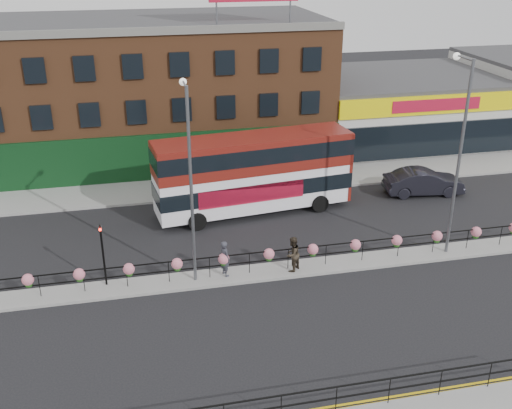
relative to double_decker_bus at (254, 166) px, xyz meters
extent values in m
plane|color=black|center=(-0.87, -7.48, -2.98)|extent=(120.00, 120.00, 0.00)
cube|color=gray|center=(-0.87, 4.52, -2.90)|extent=(60.00, 4.00, 0.15)
cube|color=gray|center=(-0.87, -7.48, -2.90)|extent=(60.00, 1.60, 0.15)
cube|color=gold|center=(-0.87, -17.18, -2.97)|extent=(60.00, 0.10, 0.01)
cube|color=brown|center=(-4.87, 12.52, 2.02)|extent=(25.00, 12.00, 10.00)
cube|color=#3F3F42|center=(-4.87, 12.52, 7.17)|extent=(25.00, 12.00, 0.30)
cube|color=black|center=(-4.87, 6.44, -1.28)|extent=(25.00, 0.25, 3.40)
cube|color=silver|center=(15.13, 12.52, -0.48)|extent=(15.00, 12.00, 5.00)
cube|color=#3F3F42|center=(15.13, 12.52, 2.17)|extent=(15.00, 12.00, 0.30)
cube|color=yellow|center=(15.13, 6.44, 1.32)|extent=(15.00, 0.25, 1.40)
cube|color=#AE122D|center=(15.13, 6.32, 1.32)|extent=(7.00, 0.10, 0.90)
cube|color=black|center=(15.13, 6.44, -1.38)|extent=(15.00, 0.25, 2.60)
cylinder|color=slate|center=(-0.87, 7.52, 8.02)|extent=(0.12, 0.12, 1.40)
cylinder|color=slate|center=(4.13, 7.52, 8.02)|extent=(0.12, 0.12, 1.40)
cube|color=black|center=(-0.87, -7.48, -1.73)|extent=(30.00, 0.05, 0.05)
cube|color=black|center=(-0.87, -7.48, -2.22)|extent=(30.00, 0.05, 0.05)
cylinder|color=black|center=(-11.87, -7.48, -2.28)|extent=(0.04, 0.04, 1.10)
cylinder|color=black|center=(-9.87, -7.48, -2.28)|extent=(0.04, 0.04, 1.10)
cylinder|color=black|center=(-7.87, -7.48, -2.28)|extent=(0.04, 0.04, 1.10)
cylinder|color=black|center=(-5.87, -7.48, -2.28)|extent=(0.04, 0.04, 1.10)
cylinder|color=black|center=(-3.87, -7.48, -2.28)|extent=(0.04, 0.04, 1.10)
cylinder|color=black|center=(-1.87, -7.48, -2.28)|extent=(0.04, 0.04, 1.10)
cylinder|color=black|center=(0.13, -7.48, -2.28)|extent=(0.04, 0.04, 1.10)
cylinder|color=black|center=(2.13, -7.48, -2.28)|extent=(0.04, 0.04, 1.10)
cylinder|color=black|center=(4.13, -7.48, -2.28)|extent=(0.04, 0.04, 1.10)
cylinder|color=black|center=(6.13, -7.48, -2.28)|extent=(0.04, 0.04, 1.10)
cylinder|color=black|center=(8.13, -7.48, -2.28)|extent=(0.04, 0.04, 1.10)
cylinder|color=black|center=(10.13, -7.48, -2.28)|extent=(0.04, 0.04, 1.10)
cylinder|color=black|center=(12.13, -7.48, -2.28)|extent=(0.04, 0.04, 1.10)
sphere|color=#D77186|center=(-12.32, -7.48, -1.88)|extent=(0.56, 0.56, 0.56)
sphere|color=#225818|center=(-12.32, -7.48, -2.11)|extent=(0.36, 0.36, 0.36)
sphere|color=#D77186|center=(-10.03, -7.48, -1.88)|extent=(0.56, 0.56, 0.56)
sphere|color=#225818|center=(-10.03, -7.48, -2.11)|extent=(0.36, 0.36, 0.36)
sphere|color=#D77186|center=(-7.74, -7.48, -1.88)|extent=(0.56, 0.56, 0.56)
sphere|color=#225818|center=(-7.74, -7.48, -2.11)|extent=(0.36, 0.36, 0.36)
sphere|color=#D77186|center=(-5.45, -7.48, -1.88)|extent=(0.56, 0.56, 0.56)
sphere|color=#225818|center=(-5.45, -7.48, -2.11)|extent=(0.36, 0.36, 0.36)
sphere|color=#D77186|center=(-3.16, -7.48, -1.88)|extent=(0.56, 0.56, 0.56)
sphere|color=#225818|center=(-3.16, -7.48, -2.11)|extent=(0.36, 0.36, 0.36)
sphere|color=#D77186|center=(-0.87, -7.48, -1.88)|extent=(0.56, 0.56, 0.56)
sphere|color=#225818|center=(-0.87, -7.48, -2.11)|extent=(0.36, 0.36, 0.36)
sphere|color=#D77186|center=(1.43, -7.48, -1.88)|extent=(0.56, 0.56, 0.56)
sphere|color=#225818|center=(1.43, -7.48, -2.11)|extent=(0.36, 0.36, 0.36)
sphere|color=#D77186|center=(3.72, -7.48, -1.88)|extent=(0.56, 0.56, 0.56)
sphere|color=#225818|center=(3.72, -7.48, -2.11)|extent=(0.36, 0.36, 0.36)
sphere|color=#D77186|center=(6.01, -7.48, -1.88)|extent=(0.56, 0.56, 0.56)
sphere|color=#225818|center=(6.01, -7.48, -2.11)|extent=(0.36, 0.36, 0.36)
sphere|color=#D77186|center=(8.30, -7.48, -1.88)|extent=(0.56, 0.56, 0.56)
sphere|color=#225818|center=(8.30, -7.48, -2.11)|extent=(0.36, 0.36, 0.36)
sphere|color=#D77186|center=(10.59, -7.48, -1.88)|extent=(0.56, 0.56, 0.56)
sphere|color=#225818|center=(10.59, -7.48, -2.11)|extent=(0.36, 0.36, 0.36)
cube|color=black|center=(-2.87, -17.58, -1.73)|extent=(20.00, 0.05, 0.05)
cube|color=black|center=(-2.87, -17.58, -2.22)|extent=(20.00, 0.05, 0.05)
cylinder|color=black|center=(-2.87, -17.58, -2.28)|extent=(0.04, 0.04, 1.10)
cylinder|color=black|center=(-0.87, -17.58, -2.28)|extent=(0.04, 0.04, 1.10)
cylinder|color=black|center=(1.13, -17.58, -2.28)|extent=(0.04, 0.04, 1.10)
cylinder|color=black|center=(3.13, -17.58, -2.28)|extent=(0.04, 0.04, 1.10)
cylinder|color=black|center=(5.13, -17.58, -2.28)|extent=(0.04, 0.04, 1.10)
cube|color=white|center=(-0.05, 0.00, -0.39)|extent=(12.12, 4.08, 4.32)
cube|color=maroon|center=(-0.05, 0.00, 0.86)|extent=(12.18, 4.14, 1.94)
cube|color=black|center=(-0.05, 0.00, -1.14)|extent=(12.21, 4.17, 0.97)
cube|color=black|center=(-0.05, 0.00, 1.02)|extent=(12.23, 4.19, 0.97)
cube|color=maroon|center=(-0.05, 0.00, 1.81)|extent=(12.12, 4.08, 0.13)
cube|color=maroon|center=(5.80, 0.69, -0.39)|extent=(0.52, 2.76, 4.32)
cube|color=#AE122D|center=(-0.43, -1.43, -1.20)|extent=(6.44, 0.80, 1.08)
cylinder|color=black|center=(-3.75, -1.80, -2.44)|extent=(1.11, 0.45, 1.08)
cylinder|color=black|center=(-4.07, 0.88, -2.44)|extent=(1.11, 0.45, 1.08)
cylinder|color=black|center=(3.97, -0.89, -2.44)|extent=(1.11, 0.45, 1.08)
cylinder|color=black|center=(3.65, 1.79, -2.44)|extent=(1.11, 0.45, 1.08)
imported|color=black|center=(11.50, 0.35, -2.13)|extent=(2.97, 5.55, 1.69)
imported|color=#31323C|center=(-3.08, -7.42, -1.90)|extent=(0.96, 0.88, 1.87)
imported|color=#322A1F|center=(0.29, -7.70, -1.90)|extent=(1.59, 1.59, 1.85)
cylinder|color=slate|center=(-4.59, -7.54, 1.97)|extent=(0.15, 0.15, 9.60)
cylinder|color=slate|center=(-4.59, -6.82, 6.67)|extent=(0.10, 1.44, 0.10)
sphere|color=silver|center=(-4.59, -6.10, 6.63)|extent=(0.35, 0.35, 0.35)
cylinder|color=slate|center=(8.90, -7.56, 2.28)|extent=(0.16, 0.16, 10.22)
cylinder|color=slate|center=(8.90, -6.79, 7.29)|extent=(0.10, 1.53, 0.10)
sphere|color=silver|center=(8.90, -6.02, 7.24)|extent=(0.37, 0.37, 0.37)
cylinder|color=black|center=(-8.87, -7.08, -1.23)|extent=(0.10, 0.10, 3.20)
imported|color=black|center=(-8.87, -7.08, 0.37)|extent=(0.15, 0.18, 0.90)
sphere|color=#FF190C|center=(-8.87, -7.20, 0.19)|extent=(0.14, 0.14, 0.14)
camera|label=1|loc=(-7.15, -32.99, 12.51)|focal=42.00mm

